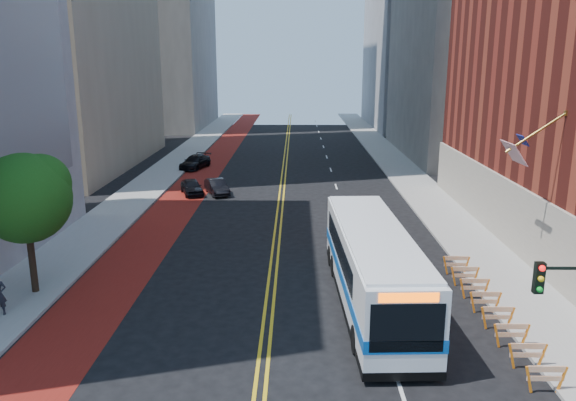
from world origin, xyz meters
The scene contains 14 objects.
ground centered at (0.00, 0.00, 0.00)m, with size 160.00×160.00×0.00m, color black.
sidewalk_left centered at (-12.00, 30.00, 0.07)m, with size 4.00×140.00×0.15m, color gray.
sidewalk_right centered at (12.00, 30.00, 0.07)m, with size 4.00×140.00×0.15m, color gray.
bus_lane_paint centered at (-8.10, 30.00, 0.00)m, with size 3.60×140.00×0.01m, color maroon.
center_line_inner centered at (-0.18, 30.00, 0.00)m, with size 0.14×140.00×0.01m, color gold.
center_line_outer centered at (0.18, 30.00, 0.00)m, with size 0.14×140.00×0.01m, color gold.
lane_dashes centered at (4.80, 38.00, 0.01)m, with size 0.14×98.20×0.01m.
construction_barriers centered at (9.60, 3.42, 0.68)m, with size 1.42×10.91×1.00m.
street_tree centered at (-11.24, 6.04, 4.91)m, with size 4.20×4.20×6.70m.
traffic_signal centered at (9.41, -3.51, 3.72)m, with size 2.21×0.34×5.07m.
transit_bus centered at (4.68, 5.06, 1.91)m, with size 3.43×13.40×3.65m.
car_a centered at (-7.54, 26.86, 0.64)m, with size 1.51×3.76×1.28m, color black.
car_b centered at (-5.45, 26.97, 0.63)m, with size 1.34×3.85×1.27m, color black.
car_c centered at (-9.30, 38.54, 0.69)m, with size 1.92×4.73×1.37m, color black.
Camera 1 is at (1.19, -18.93, 10.90)m, focal length 35.00 mm.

